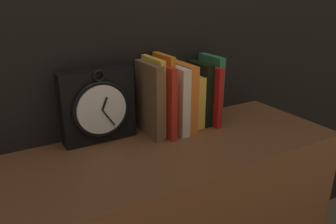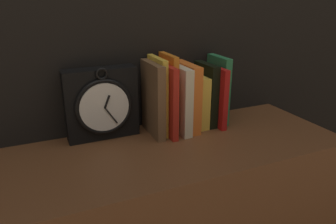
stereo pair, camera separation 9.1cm
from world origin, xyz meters
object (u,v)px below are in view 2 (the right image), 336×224
clock (102,104)px  book_slot1_yellow (158,96)px  book_slot9_green (218,90)px  book_slot8_red (214,95)px  book_slot5_orange (187,97)px  book_slot3_orange (168,93)px  book_slot4_cream (178,99)px  book_slot0_brown (152,99)px  book_slot7_black (206,94)px  book_slot6_yellow (196,101)px  book_slot2_red (165,99)px

clock → book_slot1_yellow: (0.17, -0.03, 0.01)m
book_slot9_green → book_slot8_red: bearing=-148.6°
book_slot5_orange → book_slot9_green: (0.13, 0.01, 0.01)m
book_slot1_yellow → book_slot8_red: bearing=-3.0°
book_slot1_yellow → book_slot3_orange: book_slot3_orange is taller
book_slot3_orange → book_slot4_cream: 0.04m
book_slot4_cream → book_slot0_brown: bearing=176.8°
book_slot0_brown → book_slot7_black: bearing=3.0°
book_slot1_yellow → book_slot6_yellow: size_ratio=1.41×
book_slot1_yellow → clock: bearing=170.3°
book_slot2_red → book_slot6_yellow: 0.12m
book_slot9_green → book_slot3_orange: bearing=179.7°
book_slot2_red → book_slot8_red: bearing=1.6°
book_slot6_yellow → book_slot3_orange: bearing=178.2°
book_slot3_orange → book_slot8_red: (0.16, -0.02, -0.02)m
book_slot1_yellow → book_slot5_orange: bearing=-5.5°
clock → book_slot2_red: bearing=-13.3°
book_slot6_yellow → book_slot8_red: bearing=-12.1°
book_slot4_cream → book_slot5_orange: 0.03m
book_slot4_cream → book_slot5_orange: size_ratio=0.98×
book_slot5_orange → book_slot9_green: size_ratio=0.95×
book_slot2_red → book_slot9_green: 0.20m
book_slot1_yellow → book_slot7_black: book_slot1_yellow is taller
book_slot4_cream → book_slot3_orange: bearing=145.1°
book_slot3_orange → book_slot9_green: (0.18, -0.00, -0.01)m
book_slot0_brown → book_slot2_red: 0.04m
book_slot4_cream → book_slot9_green: bearing=6.3°
book_slot1_yellow → book_slot3_orange: (0.04, 0.01, 0.00)m
book_slot0_brown → book_slot6_yellow: size_ratio=1.34×
clock → book_slot9_green: bearing=-3.6°
book_slot7_black → book_slot9_green: 0.05m
book_slot7_black → book_slot9_green: size_ratio=0.91×
book_slot8_red → book_slot9_green: book_slot9_green is taller
clock → book_slot3_orange: book_slot3_orange is taller
book_slot5_orange → book_slot6_yellow: 0.05m
book_slot9_green → book_slot6_yellow: bearing=-178.5°
clock → book_slot2_red: 0.19m
book_slot5_orange → book_slot3_orange: bearing=165.7°
book_slot1_yellow → book_slot6_yellow: book_slot1_yellow is taller
book_slot0_brown → book_slot4_cream: book_slot0_brown is taller
book_slot7_black → book_slot9_green: book_slot9_green is taller
book_slot4_cream → book_slot6_yellow: size_ratio=1.24×
clock → book_slot2_red: (0.19, -0.04, 0.00)m
book_slot6_yellow → clock: bearing=175.0°
book_slot0_brown → book_slot9_green: (0.24, 0.01, -0.00)m
book_slot2_red → book_slot7_black: 0.16m
clock → book_slot0_brown: bearing=-14.1°
book_slot0_brown → book_slot3_orange: 0.06m
clock → book_slot3_orange: bearing=-6.5°
book_slot4_cream → book_slot7_black: size_ratio=1.03×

